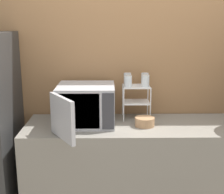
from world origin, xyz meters
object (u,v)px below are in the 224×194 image
Objects in this scene: bowl at (145,122)px; dish_rack at (136,95)px; glass_front_right at (146,81)px; glass_front_left at (128,81)px; microwave at (85,105)px; glass_back_right at (145,79)px; glass_back_left at (127,79)px.

dish_rack is at bearing 103.47° from bowl.
glass_front_left is at bearing -176.61° from glass_front_right.
glass_front_left is (0.37, 0.10, 0.19)m from microwave.
glass_front_left is at bearing -143.98° from glass_back_right.
dish_rack is 0.17m from glass_back_right.
glass_front_right reaches higher than microwave.
glass_back_right is (0.08, 0.05, 0.14)m from dish_rack.
glass_front_right reaches higher than bowl.
glass_back_left is (0.00, 0.12, 0.00)m from glass_front_left.
glass_back_left reaches higher than microwave.
glass_back_left is (-0.15, 0.11, 0.00)m from glass_front_right.
bowl is (0.14, -0.17, -0.32)m from glass_front_left.
glass_front_left and glass_back_right have the same top height.
glass_front_left is 1.00× the size of glass_back_left.
glass_front_left is at bearing 15.26° from microwave.
glass_front_left is at bearing 129.13° from bowl.
microwave is at bearing -160.10° from dish_rack.
microwave is 7.28× the size of glass_back_left.
glass_front_left is 0.15m from glass_front_right.
glass_back_right is (0.53, 0.22, 0.19)m from microwave.
glass_back_right reaches higher than dish_rack.
glass_back_right and glass_back_left have the same top height.
glass_back_right is 1.00× the size of glass_back_left.
glass_front_left is at bearing -90.59° from glass_back_left.
microwave is 0.43m from glass_front_left.
dish_rack is 2.87× the size of glass_front_left.
microwave is at bearing -149.56° from glass_back_left.
dish_rack is at bearing -35.10° from glass_back_left.
glass_back_left reaches higher than dish_rack.
bowl is at bearing -76.53° from dish_rack.
glass_front_right is 0.37m from bowl.
glass_back_right is (0.16, 0.12, 0.00)m from glass_front_left.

